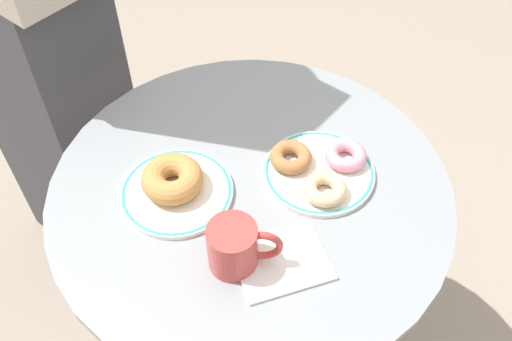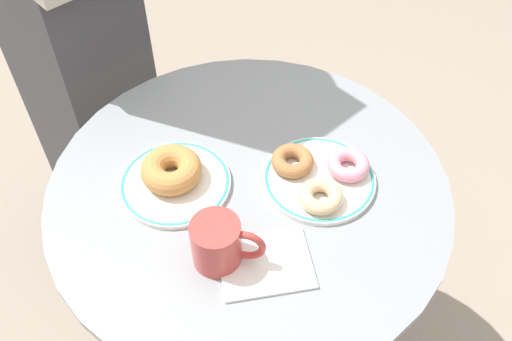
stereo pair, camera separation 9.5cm
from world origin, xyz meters
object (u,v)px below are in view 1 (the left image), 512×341
donut_pink_frosted (346,155)px  donut_glazed (325,189)px  cafe_table (251,251)px  plate_left (177,192)px  plate_right (319,172)px  paper_napkin (282,261)px  donut_old_fashioned (172,179)px  coffee_mug (235,247)px  donut_cinnamon (291,157)px

donut_pink_frosted → donut_glazed: 0.09m
cafe_table → donut_pink_frosted: 0.30m
cafe_table → plate_left: bearing=156.3°
plate_right → paper_napkin: bearing=-143.8°
donut_old_fashioned → donut_pink_frosted: size_ratio=1.41×
paper_napkin → coffee_mug: (-0.06, 0.04, 0.04)m
donut_cinnamon → coffee_mug: size_ratio=0.71×
plate_left → donut_cinnamon: size_ratio=2.56×
donut_old_fashioned → donut_pink_frosted: donut_old_fashioned is taller
donut_cinnamon → donut_glazed: 0.09m
paper_napkin → donut_pink_frosted: bearing=27.6°
plate_left → donut_old_fashioned: size_ratio=1.82×
paper_napkin → coffee_mug: size_ratio=1.34×
plate_right → coffee_mug: size_ratio=1.86×
donut_pink_frosted → donut_glazed: size_ratio=1.00×
donut_cinnamon → coffee_mug: coffee_mug is taller
plate_left → coffee_mug: coffee_mug is taller
cafe_table → coffee_mug: bearing=-130.3°
plate_right → coffee_mug: bearing=-160.8°
paper_napkin → coffee_mug: coffee_mug is taller
coffee_mug → donut_glazed: bearing=8.5°
donut_old_fashioned → donut_cinnamon: bearing=-16.9°
paper_napkin → plate_left: bearing=109.6°
cafe_table → paper_napkin: paper_napkin is taller
donut_cinnamon → paper_napkin: bearing=-128.5°
plate_right → donut_cinnamon: bearing=126.8°
plate_left → donut_old_fashioned: (-0.00, 0.01, 0.03)m
donut_old_fashioned → plate_right: bearing=-23.9°
plate_right → plate_left: bearing=157.9°
cafe_table → plate_left: 0.26m
plate_left → coffee_mug: size_ratio=1.82×
plate_right → donut_old_fashioned: bearing=156.1°
donut_old_fashioned → donut_pink_frosted: (0.30, -0.11, -0.01)m
paper_napkin → coffee_mug: 0.09m
plate_right → coffee_mug: coffee_mug is taller
donut_pink_frosted → coffee_mug: size_ratio=0.71×
plate_right → paper_napkin: plate_right is taller
donut_pink_frosted → donut_glazed: (-0.08, -0.04, 0.00)m
plate_right → donut_old_fashioned: donut_old_fashioned is taller
donut_old_fashioned → donut_cinnamon: donut_old_fashioned is taller
plate_right → coffee_mug: (-0.23, -0.08, 0.04)m
plate_right → donut_glazed: 0.06m
cafe_table → donut_cinnamon: bearing=-0.6°
paper_napkin → cafe_table: bearing=75.4°
donut_pink_frosted → coffee_mug: coffee_mug is taller
cafe_table → donut_glazed: (0.10, -0.09, 0.24)m
plate_left → paper_napkin: 0.23m
donut_cinnamon → paper_napkin: 0.21m
coffee_mug → donut_cinnamon: bearing=32.5°
donut_old_fashioned → donut_glazed: bearing=-35.8°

